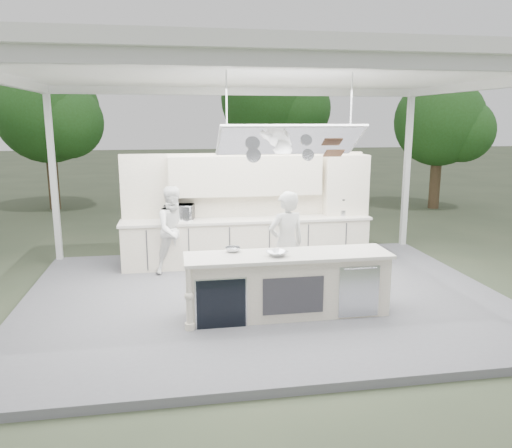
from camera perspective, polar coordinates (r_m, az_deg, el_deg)
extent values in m
plane|color=#424B33|center=(8.61, 0.91, -8.80)|extent=(90.00, 90.00, 0.00)
cube|color=slate|center=(8.59, 0.91, -8.42)|extent=(8.00, 6.00, 0.12)
cube|color=white|center=(12.14, 16.84, 5.74)|extent=(0.12, 0.12, 3.70)
cube|color=white|center=(11.16, -22.15, 4.88)|extent=(0.12, 0.12, 3.70)
cube|color=white|center=(8.09, 1.00, 17.12)|extent=(8.20, 6.20, 0.16)
cube|color=white|center=(5.27, 7.08, 18.11)|extent=(8.00, 0.12, 0.16)
cube|color=white|center=(10.94, -1.87, 14.91)|extent=(8.00, 0.12, 0.16)
cube|color=white|center=(9.59, 25.36, 14.24)|extent=(0.12, 6.00, 0.16)
cube|color=white|center=(7.22, 3.88, 9.54)|extent=(2.00, 0.71, 0.43)
cube|color=white|center=(7.22, 3.88, 9.54)|extent=(2.06, 0.76, 0.46)
cylinder|color=white|center=(7.07, -3.38, 13.35)|extent=(0.02, 0.02, 0.95)
cylinder|color=white|center=(7.48, 10.83, 13.08)|extent=(0.02, 0.02, 0.95)
cylinder|color=silver|center=(7.29, -0.28, 7.86)|extent=(0.22, 0.14, 0.21)
cylinder|color=silver|center=(7.41, 5.95, 7.86)|extent=(0.18, 0.12, 0.18)
cube|color=brown|center=(7.54, 8.88, 8.01)|extent=(0.28, 0.18, 0.12)
cube|color=white|center=(7.63, 3.65, -7.04)|extent=(3.00, 0.70, 0.90)
cube|color=white|center=(7.49, 3.70, -3.60)|extent=(3.10, 0.78, 0.05)
cylinder|color=white|center=(7.11, -7.67, -8.47)|extent=(0.11, 0.11, 0.92)
cube|color=black|center=(7.17, -4.00, -9.08)|extent=(0.70, 0.04, 0.72)
cube|color=silver|center=(7.17, -4.00, -9.09)|extent=(0.74, 0.03, 0.72)
cube|color=#333237|center=(7.31, 4.29, -8.16)|extent=(0.90, 0.02, 0.55)
cube|color=silver|center=(7.60, 11.69, -7.58)|extent=(0.62, 0.02, 0.78)
cube|color=white|center=(10.24, -1.01, -2.09)|extent=(5.00, 0.65, 0.90)
cube|color=white|center=(10.13, -1.02, 0.51)|extent=(5.08, 0.72, 0.05)
cube|color=white|center=(10.39, -1.27, 1.92)|extent=(5.00, 0.10, 2.25)
cube|color=white|center=(10.16, -1.18, 5.54)|extent=(3.10, 0.38, 0.80)
cube|color=white|center=(10.65, 10.14, 4.30)|extent=(0.90, 0.45, 1.30)
cube|color=brown|center=(10.65, 10.14, 4.30)|extent=(0.84, 0.40, 0.03)
cylinder|color=silver|center=(10.57, 9.78, 1.29)|extent=(0.20, 0.20, 0.12)
cylinder|color=black|center=(10.55, 9.81, 2.15)|extent=(0.17, 0.17, 0.20)
cylinder|color=black|center=(10.70, 11.55, 1.29)|extent=(0.16, 0.16, 0.10)
cone|color=black|center=(10.67, 11.59, 2.19)|extent=(0.14, 0.14, 0.24)
cylinder|color=#4E4027|center=(18.48, -22.17, 4.82)|extent=(0.36, 0.36, 2.10)
sphere|color=#245921|center=(18.37, -22.72, 11.76)|extent=(3.40, 3.40, 3.40)
sphere|color=#245921|center=(17.73, -20.83, 10.82)|extent=(2.38, 2.38, 2.38)
cylinder|color=#4E4027|center=(20.40, 1.72, 6.76)|extent=(0.36, 0.36, 2.45)
sphere|color=#245921|center=(20.33, 1.77, 14.15)|extent=(4.00, 4.00, 4.00)
sphere|color=#245921|center=(19.91, 4.43, 13.02)|extent=(2.80, 2.80, 2.80)
cylinder|color=#4E4027|center=(18.39, 19.78, 4.69)|extent=(0.36, 0.36, 1.92)
sphere|color=#245921|center=(18.28, 20.23, 10.95)|extent=(3.00, 3.00, 3.00)
sphere|color=#245921|center=(18.20, 22.53, 9.84)|extent=(2.10, 2.10, 2.10)
imported|color=silver|center=(8.29, 3.47, -2.32)|extent=(0.73, 0.57, 1.78)
imported|color=white|center=(9.70, -9.24, -0.66)|extent=(1.00, 0.90, 1.68)
imported|color=silver|center=(10.08, -8.74, 1.36)|extent=(0.63, 0.49, 0.31)
imported|color=silver|center=(7.35, 2.42, -3.39)|extent=(0.40, 0.40, 0.07)
imported|color=#AFB2B6|center=(7.58, -2.67, -2.93)|extent=(0.23, 0.23, 0.07)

